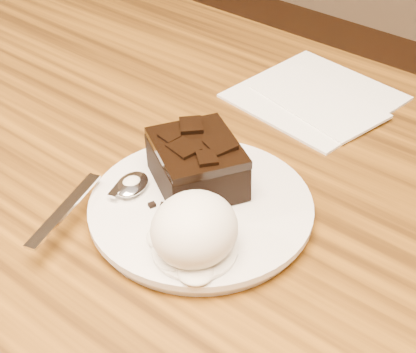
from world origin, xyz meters
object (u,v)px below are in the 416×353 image
Objects in this scene: plate at (201,210)px; brownie at (197,167)px; ice_cream_scoop at (194,229)px; spoon at (132,186)px; napkin at (315,96)px.

brownie reaches higher than plate.
ice_cream_scoop is (0.05, -0.07, 0.01)m from brownie.
spoon is at bearing 165.25° from ice_cream_scoop.
plate is 1.28× the size of spoon.
plate is at bearing 5.87° from spoon.
spoon is 0.27m from napkin.
brownie is 0.09m from ice_cream_scoop.
brownie is 0.53× the size of spoon.
napkin is (0.03, 0.26, -0.02)m from spoon.
ice_cream_scoop reaches higher than napkin.
brownie is at bearing 136.79° from plate.
spoon is (-0.06, -0.02, 0.01)m from plate.
brownie reaches higher than napkin.
ice_cream_scoop reaches higher than plate.
brownie is 0.52× the size of napkin.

